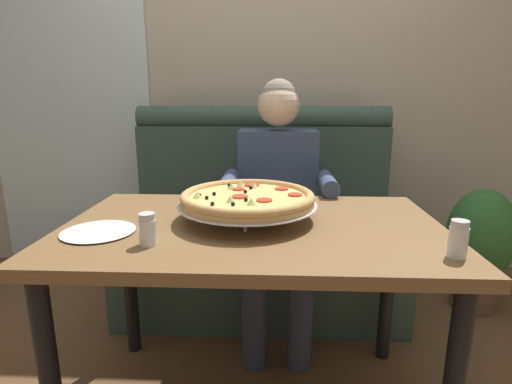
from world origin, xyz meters
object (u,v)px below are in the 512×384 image
pizza (247,199)px  shaker_parmesan (148,232)px  diner_main (278,194)px  plate_near_left (98,230)px  potted_plant (480,244)px  dining_table (253,249)px  shaker_oregano (458,242)px  booth_bench (261,235)px

pizza → shaker_parmesan: 0.39m
diner_main → plate_near_left: size_ratio=5.33×
potted_plant → pizza: bearing=-148.5°
dining_table → pizza: bearing=112.9°
dining_table → shaker_parmesan: (-0.30, -0.22, 0.13)m
diner_main → shaker_parmesan: (-0.40, -0.83, 0.09)m
dining_table → potted_plant: 1.50m
shaker_oregano → dining_table: bearing=155.2°
booth_bench → plate_near_left: (-0.50, -0.99, 0.37)m
dining_table → shaker_oregano: (0.58, -0.27, 0.14)m
booth_bench → potted_plant: size_ratio=2.19×
shaker_parmesan → diner_main: bearing=64.4°
shaker_oregano → potted_plant: shaker_oregano is taller
diner_main → shaker_oregano: diner_main is taller
dining_table → diner_main: diner_main is taller
pizza → shaker_parmesan: size_ratio=5.06×
shaker_parmesan → potted_plant: shaker_parmesan is taller
dining_table → shaker_parmesan: 0.40m
booth_bench → shaker_oregano: (0.58, -1.15, 0.40)m
pizza → plate_near_left: bearing=-160.9°
pizza → shaker_oregano: bearing=-27.9°
shaker_oregano → shaker_parmesan: size_ratio=1.08×
dining_table → shaker_oregano: 0.66m
pizza → shaker_oregano: 0.69m
shaker_oregano → shaker_parmesan: bearing=176.5°
dining_table → pizza: size_ratio=2.63×
plate_near_left → potted_plant: (1.73, 0.93, -0.38)m
shaker_oregano → plate_near_left: size_ratio=0.45×
dining_table → diner_main: (0.09, 0.61, 0.05)m
booth_bench → shaker_parmesan: size_ratio=15.42×
dining_table → potted_plant: (1.22, 0.82, -0.27)m
shaker_oregano → plate_near_left: bearing=171.9°
booth_bench → dining_table: booth_bench is taller
diner_main → plate_near_left: diner_main is taller
dining_table → shaker_oregano: shaker_oregano is taller
booth_bench → plate_near_left: booth_bench is taller
shaker_oregano → plate_near_left: shaker_oregano is taller
booth_bench → diner_main: (0.09, -0.27, 0.31)m
diner_main → potted_plant: diner_main is taller
pizza → potted_plant: 1.53m
pizza → plate_near_left: size_ratio=2.10×
booth_bench → plate_near_left: size_ratio=6.40×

